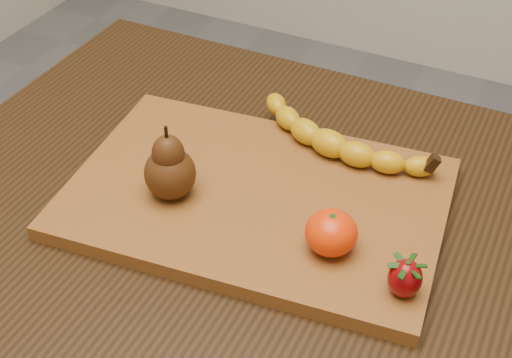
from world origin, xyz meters
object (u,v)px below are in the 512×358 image
at_px(table, 297,281).
at_px(cutting_board, 256,198).
at_px(pear, 169,162).
at_px(mandarin, 331,233).

xyz_separation_m(table, cutting_board, (-0.06, 0.01, 0.11)).
bearing_deg(cutting_board, pear, -158.42).
height_order(pear, mandarin, pear).
height_order(table, pear, pear).
bearing_deg(mandarin, cutting_board, 156.06).
distance_m(pear, mandarin, 0.21).
height_order(cutting_board, mandarin, mandarin).
bearing_deg(table, pear, -166.86).
relative_size(pear, mandarin, 1.67).
xyz_separation_m(table, mandarin, (0.05, -0.04, 0.14)).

